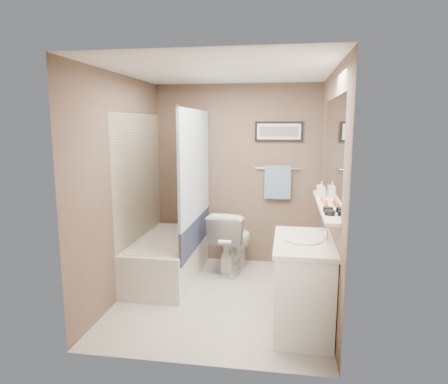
% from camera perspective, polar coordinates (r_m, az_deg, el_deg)
% --- Properties ---
extents(ground, '(2.50, 2.50, 0.00)m').
position_cam_1_polar(ground, '(4.52, -0.31, -14.87)').
color(ground, beige).
rests_on(ground, ground).
extents(ceiling, '(2.20, 2.50, 0.04)m').
position_cam_1_polar(ceiling, '(4.14, -0.34, 16.68)').
color(ceiling, white).
rests_on(ceiling, wall_back).
extents(wall_back, '(2.20, 0.04, 2.40)m').
position_cam_1_polar(wall_back, '(5.37, 1.81, 2.44)').
color(wall_back, brown).
rests_on(wall_back, ground).
extents(wall_front, '(2.20, 0.04, 2.40)m').
position_cam_1_polar(wall_front, '(2.98, -4.19, -3.46)').
color(wall_front, brown).
rests_on(wall_front, ground).
extents(wall_left, '(0.04, 2.50, 2.40)m').
position_cam_1_polar(wall_left, '(4.47, -14.13, 0.68)').
color(wall_left, brown).
rests_on(wall_left, ground).
extents(wall_right, '(0.04, 2.50, 2.40)m').
position_cam_1_polar(wall_right, '(4.13, 14.63, -0.06)').
color(wall_right, brown).
rests_on(wall_right, ground).
extents(tile_surround, '(0.02, 1.55, 2.00)m').
position_cam_1_polar(tile_surround, '(4.96, -11.91, -0.70)').
color(tile_surround, tan).
rests_on(tile_surround, wall_left).
extents(curtain_rod, '(0.02, 1.55, 0.02)m').
position_cam_1_polar(curtain_rod, '(4.68, -4.26, 11.79)').
color(curtain_rod, silver).
rests_on(curtain_rod, wall_left).
extents(curtain_upper, '(0.03, 1.45, 1.28)m').
position_cam_1_polar(curtain_upper, '(4.70, -4.16, 3.84)').
color(curtain_upper, silver).
rests_on(curtain_upper, curtain_rod).
extents(curtain_lower, '(0.03, 1.45, 0.36)m').
position_cam_1_polar(curtain_lower, '(4.85, -4.04, -5.83)').
color(curtain_lower, '#252C46').
rests_on(curtain_lower, curtain_rod).
extents(mirror, '(0.02, 1.60, 1.00)m').
position_cam_1_polar(mirror, '(3.93, 15.24, 5.61)').
color(mirror, silver).
rests_on(mirror, wall_right).
extents(shelf, '(0.12, 1.60, 0.03)m').
position_cam_1_polar(shelf, '(4.00, 14.13, -1.81)').
color(shelf, silver).
rests_on(shelf, wall_right).
extents(towel_bar, '(0.60, 0.02, 0.02)m').
position_cam_1_polar(towel_bar, '(5.30, 7.72, 3.35)').
color(towel_bar, silver).
rests_on(towel_bar, wall_back).
extents(towel, '(0.34, 0.05, 0.44)m').
position_cam_1_polar(towel, '(5.30, 7.67, 1.40)').
color(towel, '#9CC0E3').
rests_on(towel, towel_bar).
extents(art_frame, '(0.62, 0.02, 0.26)m').
position_cam_1_polar(art_frame, '(5.29, 7.84, 8.55)').
color(art_frame, black).
rests_on(art_frame, wall_back).
extents(art_mat, '(0.56, 0.00, 0.20)m').
position_cam_1_polar(art_mat, '(5.27, 7.84, 8.55)').
color(art_mat, white).
rests_on(art_mat, art_frame).
extents(art_image, '(0.50, 0.00, 0.13)m').
position_cam_1_polar(art_image, '(5.27, 7.84, 8.55)').
color(art_image, '#595959').
rests_on(art_image, art_mat).
extents(door, '(0.80, 0.02, 2.00)m').
position_cam_1_polar(door, '(2.95, 6.38, -7.67)').
color(door, silver).
rests_on(door, wall_front).
extents(door_handle, '(0.10, 0.02, 0.02)m').
position_cam_1_polar(door_handle, '(3.03, 0.12, -7.14)').
color(door_handle, silver).
rests_on(door_handle, door).
extents(bathtub, '(0.70, 1.50, 0.50)m').
position_cam_1_polar(bathtub, '(5.01, -8.02, -9.35)').
color(bathtub, silver).
rests_on(bathtub, ground).
extents(tub_rim, '(0.56, 1.36, 0.02)m').
position_cam_1_polar(tub_rim, '(4.94, -8.09, -6.60)').
color(tub_rim, white).
rests_on(tub_rim, bathtub).
extents(toilet, '(0.56, 0.84, 0.80)m').
position_cam_1_polar(toilet, '(5.17, 1.19, -6.91)').
color(toilet, silver).
rests_on(toilet, ground).
extents(vanity, '(0.52, 0.91, 0.80)m').
position_cam_1_polar(vanity, '(3.84, 11.34, -13.11)').
color(vanity, white).
rests_on(vanity, ground).
extents(countertop, '(0.54, 0.96, 0.04)m').
position_cam_1_polar(countertop, '(3.70, 11.40, -7.09)').
color(countertop, silver).
rests_on(countertop, vanity).
extents(sink_basin, '(0.34, 0.34, 0.01)m').
position_cam_1_polar(sink_basin, '(3.69, 11.26, -6.67)').
color(sink_basin, silver).
rests_on(sink_basin, countertop).
extents(faucet_spout, '(0.02, 0.02, 0.10)m').
position_cam_1_polar(faucet_spout, '(3.70, 14.39, -6.10)').
color(faucet_spout, silver).
rests_on(faucet_spout, countertop).
extents(faucet_knob, '(0.05, 0.05, 0.05)m').
position_cam_1_polar(faucet_knob, '(3.80, 14.25, -5.99)').
color(faucet_knob, silver).
rests_on(faucet_knob, countertop).
extents(candle_bowl_near, '(0.09, 0.09, 0.04)m').
position_cam_1_polar(candle_bowl_near, '(3.50, 14.86, -2.89)').
color(candle_bowl_near, black).
rests_on(candle_bowl_near, shelf).
extents(candle_bowl_far, '(0.09, 0.09, 0.04)m').
position_cam_1_polar(candle_bowl_far, '(3.63, 14.65, -2.43)').
color(candle_bowl_far, black).
rests_on(candle_bowl_far, shelf).
extents(hair_brush_front, '(0.04, 0.22, 0.04)m').
position_cam_1_polar(hair_brush_front, '(3.92, 14.24, -1.50)').
color(hair_brush_front, '#C35E1B').
rests_on(hair_brush_front, shelf).
extents(hair_brush_back, '(0.06, 0.22, 0.04)m').
position_cam_1_polar(hair_brush_back, '(4.04, 14.09, -1.16)').
color(hair_brush_back, '#D8431E').
rests_on(hair_brush_back, shelf).
extents(pink_comb, '(0.05, 0.16, 0.01)m').
position_cam_1_polar(pink_comb, '(4.16, 13.93, -1.08)').
color(pink_comb, '#FC9AC9').
rests_on(pink_comb, shelf).
extents(glass_jar, '(0.08, 0.08, 0.10)m').
position_cam_1_polar(glass_jar, '(4.53, 13.57, 0.37)').
color(glass_jar, silver).
rests_on(glass_jar, shelf).
extents(soap_bottle, '(0.08, 0.08, 0.16)m').
position_cam_1_polar(soap_bottle, '(4.37, 13.73, 0.44)').
color(soap_bottle, '#999999').
rests_on(soap_bottle, shelf).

